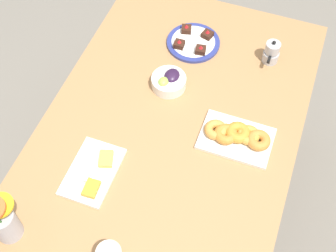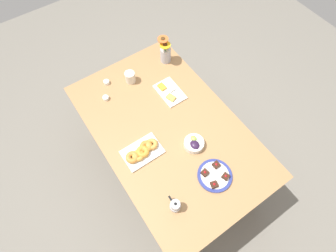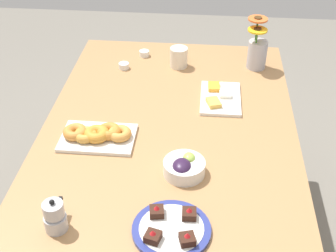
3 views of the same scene
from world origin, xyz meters
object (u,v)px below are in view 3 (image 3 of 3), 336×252
cheese_platter (220,98)px  moka_pot (55,217)px  croissant_platter (97,135)px  flower_vase (257,51)px  coffee_mug (178,57)px  grape_bowl (184,167)px  jam_cup_honey (144,53)px  dessert_plate (171,229)px  jam_cup_berry (124,66)px  dining_table (168,152)px

cheese_platter → moka_pot: 0.92m
croissant_platter → flower_vase: flower_vase is taller
croissant_platter → moka_pot: moka_pot is taller
cheese_platter → coffee_mug: bearing=35.4°
grape_bowl → jam_cup_honey: 0.90m
coffee_mug → grape_bowl: 0.78m
grape_bowl → cheese_platter: size_ratio=0.56×
grape_bowl → dessert_plate: 0.27m
croissant_platter → flower_vase: bearing=-44.8°
jam_cup_honey → jam_cup_berry: same height
dessert_plate → moka_pot: (-0.02, 0.35, 0.04)m
cheese_platter → jam_cup_berry: 0.51m
croissant_platter → jam_cup_berry: croissant_platter is taller
croissant_platter → dessert_plate: (-0.43, -0.32, -0.01)m
coffee_mug → croissant_platter: 0.67m
jam_cup_berry → grape_bowl: bearing=-155.2°
dining_table → croissant_platter: bearing=102.6°
moka_pot → dining_table: bearing=-30.0°
grape_bowl → flower_vase: 0.85m
jam_cup_berry → dining_table: bearing=-152.9°
cheese_platter → dessert_plate: dessert_plate is taller
dining_table → coffee_mug: coffee_mug is taller
cheese_platter → flower_vase: 0.36m
dining_table → dessert_plate: (-0.49, -0.06, 0.10)m
cheese_platter → dessert_plate: (-0.76, 0.14, 0.00)m
flower_vase → cheese_platter: bearing=151.1°
coffee_mug → dessert_plate: bearing=-176.7°
dining_table → grape_bowl: (-0.22, -0.08, 0.12)m
coffee_mug → jam_cup_berry: coffee_mug is taller
jam_cup_berry → coffee_mug: bearing=-79.2°
flower_vase → moka_pot: 1.27m
jam_cup_berry → cheese_platter: bearing=-117.3°
grape_bowl → dessert_plate: size_ratio=0.61×
croissant_platter → flower_vase: 0.90m
dining_table → coffee_mug: size_ratio=13.51×
grape_bowl → moka_pot: (-0.28, 0.37, 0.02)m
coffee_mug → flower_vase: bearing=-86.6°
coffee_mug → cheese_platter: 0.35m
croissant_platter → dessert_plate: same height
jam_cup_berry → dessert_plate: size_ratio=0.20×
dining_table → jam_cup_honey: size_ratio=33.33×
grape_bowl → cheese_platter: grape_bowl is taller
jam_cup_honey → dessert_plate: size_ratio=0.20×
grape_bowl → jam_cup_berry: (0.73, 0.33, -0.01)m
croissant_platter → flower_vase: size_ratio=1.13×
coffee_mug → jam_cup_honey: (0.09, 0.18, -0.03)m
cheese_platter → flower_vase: bearing=-28.9°
grape_bowl → moka_pot: moka_pot is taller
cheese_platter → croissant_platter: (-0.33, 0.46, 0.01)m
jam_cup_honey → flower_vase: bearing=-97.0°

